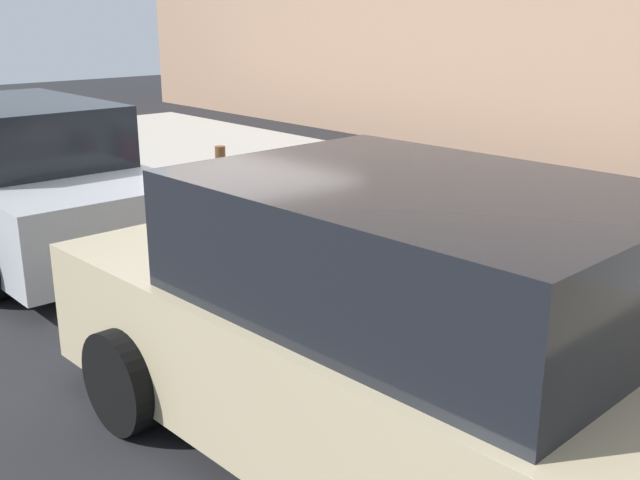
{
  "coord_description": "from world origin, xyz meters",
  "views": [
    {
      "loc": [
        -6.58,
        4.23,
        2.44
      ],
      "look_at": [
        -2.05,
        0.18,
        0.57
      ],
      "focal_mm": 42.28,
      "sensor_mm": 36.0,
      "label": 1
    }
  ],
  "objects_px": {
    "suitcase_silver_2": "(484,255)",
    "suitcase_navy_6": "(313,212)",
    "bollard_post": "(221,184)",
    "suitcase_maroon_1": "(530,285)",
    "fire_hydrant": "(261,194)",
    "suitcase_black_3": "(434,243)",
    "parked_car_beige_0": "(416,340)",
    "parked_car_silver_1": "(19,179)",
    "suitcase_teal_5": "(343,224)",
    "suitcase_red_4": "(380,235)",
    "suitcase_olive_0": "(590,302)"
  },
  "relations": [
    {
      "from": "bollard_post",
      "to": "parked_car_silver_1",
      "type": "relative_size",
      "value": 0.19
    },
    {
      "from": "suitcase_teal_5",
      "to": "parked_car_silver_1",
      "type": "bearing_deg",
      "value": 33.67
    },
    {
      "from": "suitcase_maroon_1",
      "to": "suitcase_teal_5",
      "type": "xyz_separation_m",
      "value": [
        2.08,
        -0.02,
        0.04
      ]
    },
    {
      "from": "suitcase_red_4",
      "to": "suitcase_teal_5",
      "type": "relative_size",
      "value": 1.06
    },
    {
      "from": "suitcase_maroon_1",
      "to": "fire_hydrant",
      "type": "xyz_separation_m",
      "value": [
        3.44,
        -0.07,
        0.09
      ]
    },
    {
      "from": "parked_car_silver_1",
      "to": "suitcase_olive_0",
      "type": "bearing_deg",
      "value": -159.71
    },
    {
      "from": "parked_car_silver_1",
      "to": "suitcase_black_3",
      "type": "bearing_deg",
      "value": -152.36
    },
    {
      "from": "suitcase_maroon_1",
      "to": "bollard_post",
      "type": "height_order",
      "value": "bollard_post"
    },
    {
      "from": "suitcase_navy_6",
      "to": "bollard_post",
      "type": "xyz_separation_m",
      "value": [
        1.41,
        0.13,
        0.07
      ]
    },
    {
      "from": "suitcase_navy_6",
      "to": "parked_car_silver_1",
      "type": "height_order",
      "value": "parked_car_silver_1"
    },
    {
      "from": "suitcase_maroon_1",
      "to": "parked_car_beige_0",
      "type": "relative_size",
      "value": 0.14
    },
    {
      "from": "fire_hydrant",
      "to": "suitcase_maroon_1",
      "type": "bearing_deg",
      "value": 178.86
    },
    {
      "from": "suitcase_red_4",
      "to": "suitcase_navy_6",
      "type": "height_order",
      "value": "suitcase_red_4"
    },
    {
      "from": "fire_hydrant",
      "to": "parked_car_beige_0",
      "type": "xyz_separation_m",
      "value": [
        -3.98,
        2.01,
        0.24
      ]
    },
    {
      "from": "parked_car_beige_0",
      "to": "parked_car_silver_1",
      "type": "distance_m",
      "value": 5.55
    },
    {
      "from": "suitcase_red_4",
      "to": "fire_hydrant",
      "type": "distance_m",
      "value": 1.86
    },
    {
      "from": "suitcase_olive_0",
      "to": "suitcase_navy_6",
      "type": "relative_size",
      "value": 0.9
    },
    {
      "from": "suitcase_silver_2",
      "to": "parked_car_beige_0",
      "type": "xyz_separation_m",
      "value": [
        -1.06,
        2.05,
        0.23
      ]
    },
    {
      "from": "fire_hydrant",
      "to": "parked_car_silver_1",
      "type": "bearing_deg",
      "value": 51.86
    },
    {
      "from": "suitcase_teal_5",
      "to": "bollard_post",
      "type": "relative_size",
      "value": 1.05
    },
    {
      "from": "suitcase_silver_2",
      "to": "bollard_post",
      "type": "relative_size",
      "value": 0.98
    },
    {
      "from": "suitcase_red_4",
      "to": "parked_car_beige_0",
      "type": "distance_m",
      "value": 2.89
    },
    {
      "from": "fire_hydrant",
      "to": "bollard_post",
      "type": "relative_size",
      "value": 0.86
    },
    {
      "from": "suitcase_olive_0",
      "to": "parked_car_silver_1",
      "type": "height_order",
      "value": "parked_car_silver_1"
    },
    {
      "from": "suitcase_silver_2",
      "to": "parked_car_beige_0",
      "type": "relative_size",
      "value": 0.18
    },
    {
      "from": "suitcase_maroon_1",
      "to": "parked_car_silver_1",
      "type": "distance_m",
      "value": 5.38
    },
    {
      "from": "suitcase_navy_6",
      "to": "fire_hydrant",
      "type": "distance_m",
      "value": 0.88
    },
    {
      "from": "fire_hydrant",
      "to": "suitcase_teal_5",
      "type": "bearing_deg",
      "value": 177.83
    },
    {
      "from": "fire_hydrant",
      "to": "parked_car_silver_1",
      "type": "relative_size",
      "value": 0.16
    },
    {
      "from": "suitcase_black_3",
      "to": "suitcase_navy_6",
      "type": "bearing_deg",
      "value": 3.22
    },
    {
      "from": "suitcase_navy_6",
      "to": "fire_hydrant",
      "type": "height_order",
      "value": "suitcase_navy_6"
    },
    {
      "from": "suitcase_red_4",
      "to": "parked_car_beige_0",
      "type": "bearing_deg",
      "value": 137.45
    },
    {
      "from": "suitcase_black_3",
      "to": "parked_car_beige_0",
      "type": "xyz_separation_m",
      "value": [
        -1.6,
        2.07,
        0.26
      ]
    },
    {
      "from": "suitcase_navy_6",
      "to": "bollard_post",
      "type": "distance_m",
      "value": 1.42
    },
    {
      "from": "suitcase_black_3",
      "to": "parked_car_beige_0",
      "type": "bearing_deg",
      "value": 127.69
    },
    {
      "from": "suitcase_teal_5",
      "to": "suitcase_navy_6",
      "type": "xyz_separation_m",
      "value": [
        0.48,
        -0.03,
        0.02
      ]
    },
    {
      "from": "suitcase_silver_2",
      "to": "suitcase_navy_6",
      "type": "height_order",
      "value": "suitcase_navy_6"
    },
    {
      "from": "fire_hydrant",
      "to": "parked_car_beige_0",
      "type": "bearing_deg",
      "value": 153.23
    },
    {
      "from": "suitcase_olive_0",
      "to": "suitcase_black_3",
      "type": "relative_size",
      "value": 0.84
    },
    {
      "from": "suitcase_black_3",
      "to": "parked_car_beige_0",
      "type": "distance_m",
      "value": 2.63
    },
    {
      "from": "suitcase_navy_6",
      "to": "parked_car_silver_1",
      "type": "xyz_separation_m",
      "value": [
        2.46,
        1.99,
        0.23
      ]
    },
    {
      "from": "suitcase_black_3",
      "to": "parked_car_silver_1",
      "type": "xyz_separation_m",
      "value": [
        3.95,
        2.07,
        0.22
      ]
    },
    {
      "from": "suitcase_black_3",
      "to": "suitcase_red_4",
      "type": "height_order",
      "value": "suitcase_black_3"
    },
    {
      "from": "fire_hydrant",
      "to": "parked_car_beige_0",
      "type": "height_order",
      "value": "parked_car_beige_0"
    },
    {
      "from": "suitcase_black_3",
      "to": "fire_hydrant",
      "type": "bearing_deg",
      "value": 1.54
    },
    {
      "from": "suitcase_olive_0",
      "to": "bollard_post",
      "type": "bearing_deg",
      "value": 2.11
    },
    {
      "from": "suitcase_maroon_1",
      "to": "suitcase_teal_5",
      "type": "bearing_deg",
      "value": -0.47
    },
    {
      "from": "fire_hydrant",
      "to": "bollard_post",
      "type": "bearing_deg",
      "value": 15.86
    },
    {
      "from": "suitcase_silver_2",
      "to": "bollard_post",
      "type": "distance_m",
      "value": 3.45
    },
    {
      "from": "suitcase_olive_0",
      "to": "suitcase_silver_2",
      "type": "height_order",
      "value": "suitcase_olive_0"
    }
  ]
}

